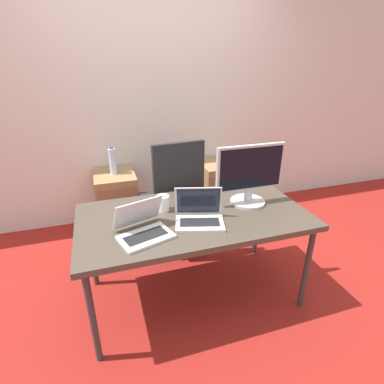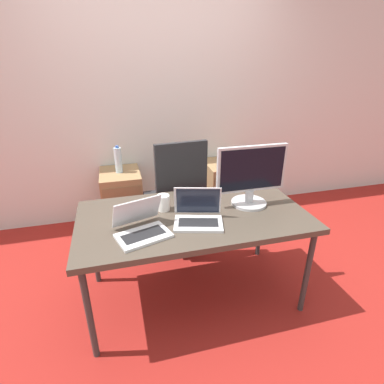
% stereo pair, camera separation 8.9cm
% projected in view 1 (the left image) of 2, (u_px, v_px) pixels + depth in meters
% --- Properties ---
extents(ground_plane, '(14.00, 14.00, 0.00)m').
position_uv_depth(ground_plane, '(194.00, 294.00, 2.36)').
color(ground_plane, maroon).
extents(wall_back, '(10.00, 0.05, 2.60)m').
position_uv_depth(wall_back, '(150.00, 100.00, 3.12)').
color(wall_back, silver).
rests_on(wall_back, ground_plane).
extents(desk, '(1.57, 0.83, 0.72)m').
position_uv_depth(desk, '(194.00, 220.00, 2.09)').
color(desk, '#473D33').
rests_on(desk, ground_plane).
extents(office_chair, '(0.56, 0.58, 1.10)m').
position_uv_depth(office_chair, '(173.00, 209.00, 2.79)').
color(office_chair, '#232326').
rests_on(office_chair, ground_plane).
extents(cabinet_left, '(0.40, 0.50, 0.64)m').
position_uv_depth(cabinet_left, '(117.00, 202.00, 3.15)').
color(cabinet_left, '#99754C').
rests_on(cabinet_left, ground_plane).
extents(cabinet_right, '(0.40, 0.50, 0.64)m').
position_uv_depth(cabinet_right, '(217.00, 189.00, 3.46)').
color(cabinet_right, '#99754C').
rests_on(cabinet_right, ground_plane).
extents(water_bottle, '(0.07, 0.07, 0.28)m').
position_uv_depth(water_bottle, '(113.00, 161.00, 2.97)').
color(water_bottle, silver).
rests_on(water_bottle, cabinet_left).
extents(laptop_left, '(0.36, 0.37, 0.21)m').
position_uv_depth(laptop_left, '(143.00, 228.00, 1.81)').
color(laptop_left, silver).
rests_on(laptop_left, desk).
extents(laptop_right, '(0.36, 0.31, 0.22)m').
position_uv_depth(laptop_right, '(199.00, 215.00, 1.95)').
color(laptop_right, silver).
rests_on(laptop_right, desk).
extents(monitor, '(0.51, 0.26, 0.44)m').
position_uv_depth(monitor, '(250.00, 176.00, 2.14)').
color(monitor, '#B7B7BC').
rests_on(monitor, desk).
extents(coffee_cup_white, '(0.09, 0.09, 0.11)m').
position_uv_depth(coffee_cup_white, '(163.00, 203.00, 2.10)').
color(coffee_cup_white, white).
rests_on(coffee_cup_white, desk).
extents(coffee_cup_brown, '(0.08, 0.08, 0.10)m').
position_uv_depth(coffee_cup_brown, '(187.00, 201.00, 2.15)').
color(coffee_cup_brown, maroon).
rests_on(coffee_cup_brown, desk).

